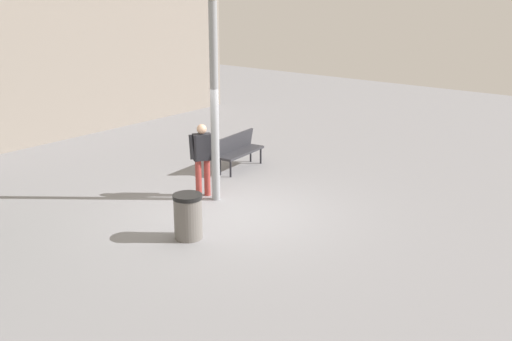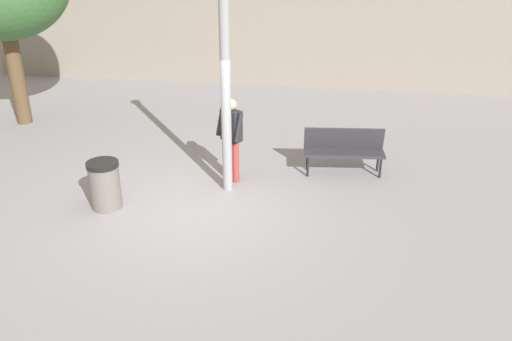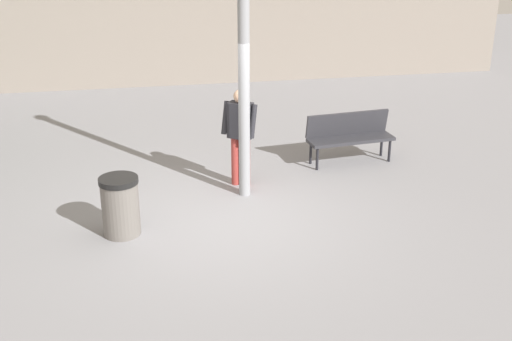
# 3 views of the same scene
# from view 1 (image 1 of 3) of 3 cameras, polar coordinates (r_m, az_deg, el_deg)

# --- Properties ---
(ground_plane) EXTENTS (36.00, 36.00, 0.00)m
(ground_plane) POSITION_cam_1_polar(r_m,az_deg,el_deg) (13.41, -2.20, -3.89)
(ground_plane) COLOR gray
(lamppost) EXTENTS (0.28, 0.28, 4.59)m
(lamppost) POSITION_cam_1_polar(r_m,az_deg,el_deg) (13.65, -3.79, 7.20)
(lamppost) COLOR gray
(lamppost) RESTS_ON ground_plane
(person_by_lamppost) EXTENTS (0.62, 0.53, 1.67)m
(person_by_lamppost) POSITION_cam_1_polar(r_m,az_deg,el_deg) (14.24, -4.86, 1.40)
(person_by_lamppost) COLOR #9E3833
(person_by_lamppost) RESTS_ON ground_plane
(park_bench) EXTENTS (1.64, 0.65, 0.92)m
(park_bench) POSITION_cam_1_polar(r_m,az_deg,el_deg) (16.38, -1.61, 2.00)
(park_bench) COLOR #2D2D33
(park_bench) RESTS_ON ground_plane
(trash_bin) EXTENTS (0.56, 0.56, 0.88)m
(trash_bin) POSITION_cam_1_polar(r_m,az_deg,el_deg) (12.08, -6.14, -4.12)
(trash_bin) COLOR #66605B
(trash_bin) RESTS_ON ground_plane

